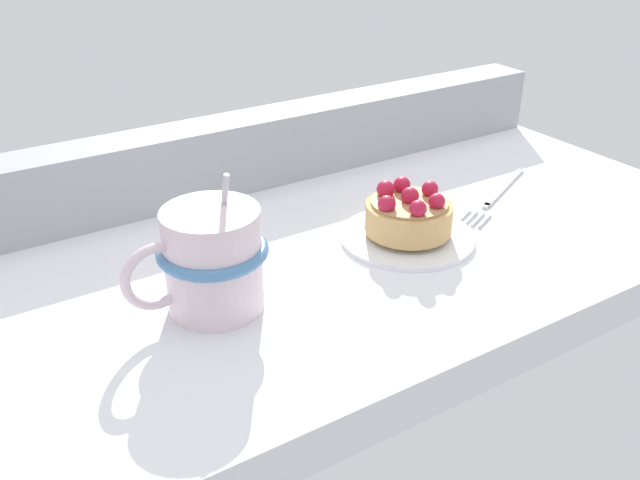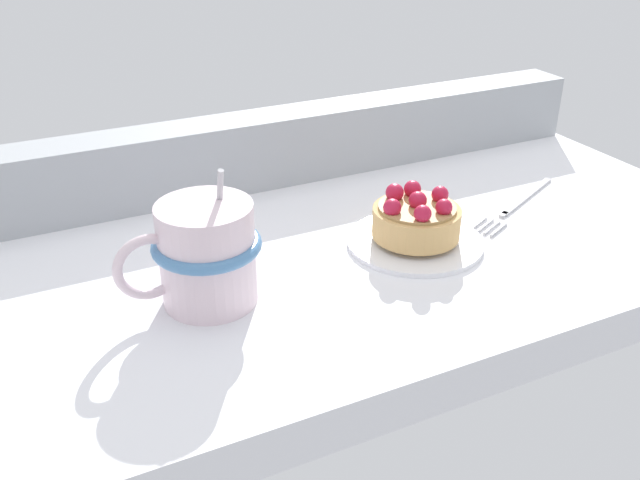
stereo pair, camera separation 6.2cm
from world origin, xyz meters
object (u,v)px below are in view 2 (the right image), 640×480
object	(u,v)px
raspberry_tart	(416,218)
dessert_plate	(415,240)
coffee_mug	(205,253)
dessert_fork	(516,204)

from	to	relation	value
raspberry_tart	dessert_plate	bearing A→B (deg)	-62.48
coffee_mug	raspberry_tart	bearing A→B (deg)	2.46
coffee_mug	dessert_fork	world-z (taller)	coffee_mug
dessert_plate	raspberry_tart	size ratio (longest dim) A/B	1.56
coffee_mug	dessert_fork	distance (cm)	35.64
raspberry_tart	dessert_fork	bearing A→B (deg)	9.75
dessert_plate	coffee_mug	bearing A→B (deg)	-177.60
dessert_plate	dessert_fork	bearing A→B (deg)	9.85
coffee_mug	dessert_plate	bearing A→B (deg)	2.40
dessert_plate	raspberry_tart	distance (cm)	2.31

